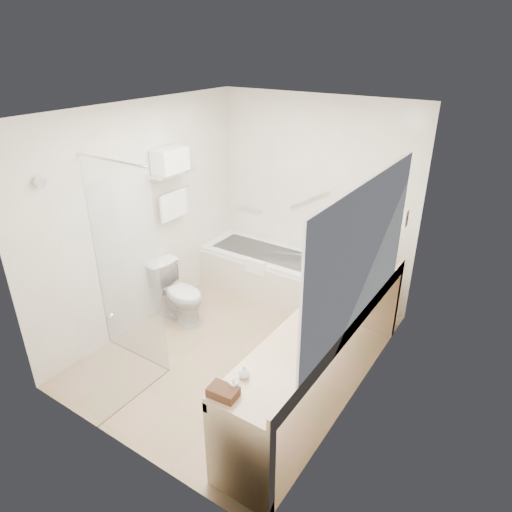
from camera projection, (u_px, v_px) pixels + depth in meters
The scene contains 25 objects.
floor at pixel (241, 348), 4.98m from camera, with size 3.20×3.20×0.00m, color tan.
ceiling at pixel (237, 111), 3.88m from camera, with size 2.60×3.20×0.10m, color white.
wall_back at pixel (314, 200), 5.63m from camera, with size 2.60×0.10×2.50m, color silver.
wall_front at pixel (108, 322), 3.23m from camera, with size 2.60×0.10×2.50m, color silver.
wall_left at pixel (144, 217), 5.08m from camera, with size 0.10×3.20×2.50m, color silver.
wall_right at pixel (366, 280), 3.78m from camera, with size 0.10×3.20×2.50m, color silver.
bathtub at pixel (264, 270), 6.03m from camera, with size 1.60×0.73×0.59m.
grab_bar_short at pixel (249, 209), 6.20m from camera, with size 0.03×0.03×0.40m, color silver.
grab_bar_long at pixel (309, 200), 5.62m from camera, with size 0.03×0.03×0.60m, color silver.
shower_enclosure at pixel (123, 282), 4.13m from camera, with size 0.96×0.91×2.11m.
towel_shelf at pixel (171, 168), 5.05m from camera, with size 0.24×0.55×0.81m.
vanity_counter at pixel (324, 338), 4.07m from camera, with size 0.55×2.70×0.95m.
sink at pixel (347, 302), 4.28m from camera, with size 0.40×0.52×0.14m, color white.
faucet at pixel (362, 297), 4.16m from camera, with size 0.03×0.03×0.14m, color silver.
mirror at pixel (362, 253), 3.54m from camera, with size 0.02×2.00×1.20m, color silver.
hairdryer_unit at pixel (403, 218), 4.51m from camera, with size 0.08×0.10×0.18m, color silver.
toilet at pixel (179, 293), 5.37m from camera, with size 0.39×0.70×0.69m, color white.
amenity_basket at pixel (223, 392), 3.11m from camera, with size 0.20×0.14×0.07m, color #482719.
soap_bottle_a at pixel (234, 388), 3.15m from camera, with size 0.06×0.12×0.06m, color silver.
soap_bottle_b at pixel (244, 373), 3.28m from camera, with size 0.08×0.11×0.08m, color silver.
water_bottle_left at pixel (359, 260), 4.79m from camera, with size 0.07×0.07×0.22m.
water_bottle_mid at pixel (371, 255), 4.91m from camera, with size 0.07×0.07×0.22m.
water_bottle_right at pixel (367, 269), 4.61m from camera, with size 0.07×0.07×0.22m.
drinking_glass_near at pixel (331, 289), 4.35m from camera, with size 0.07×0.07×0.09m, color silver.
drinking_glass_far at pixel (325, 295), 4.24m from camera, with size 0.08×0.08×0.10m, color silver.
Camera 1 is at (2.37, -3.27, 3.08)m, focal length 32.00 mm.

